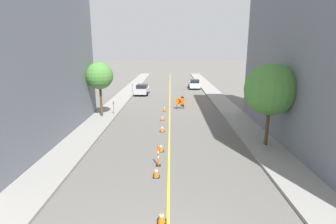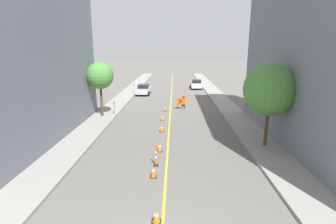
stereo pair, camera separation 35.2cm
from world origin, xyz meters
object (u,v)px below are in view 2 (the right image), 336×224
at_px(delineator_post_front, 156,157).
at_px(parked_car_curb_near, 144,89).
at_px(traffic_cone_fifth, 162,118).
at_px(parking_meter_near_curb, 114,105).
at_px(traffic_cone_farthest, 165,109).
at_px(parking_meter_far_curb, 134,86).
at_px(traffic_cone_third, 159,147).
at_px(arrow_barricade_primary, 181,102).
at_px(street_tree_right_near, 270,90).
at_px(traffic_cone_second, 153,172).
at_px(traffic_cone_fourth, 162,129).
at_px(traffic_cone_nearest, 156,217).
at_px(street_tree_left_near, 100,76).
at_px(parked_car_curb_mid, 196,84).

relative_size(delineator_post_front, parked_car_curb_near, 0.30).
distance_m(traffic_cone_fifth, parking_meter_near_curb, 5.63).
distance_m(traffic_cone_farthest, parking_meter_near_curb, 5.69).
distance_m(parked_car_curb_near, parking_meter_far_curb, 1.94).
distance_m(traffic_cone_third, arrow_barricade_primary, 13.15).
relative_size(delineator_post_front, street_tree_right_near, 0.23).
height_order(traffic_cone_fifth, arrow_barricade_primary, arrow_barricade_primary).
bearing_deg(traffic_cone_second, traffic_cone_third, 87.99).
height_order(traffic_cone_farthest, parking_meter_far_curb, parking_meter_far_curb).
distance_m(arrow_barricade_primary, parking_meter_near_curb, 7.80).
bearing_deg(arrow_barricade_primary, traffic_cone_fourth, -105.81).
relative_size(traffic_cone_nearest, street_tree_left_near, 0.09).
bearing_deg(traffic_cone_third, traffic_cone_nearest, -87.78).
xyz_separation_m(traffic_cone_second, traffic_cone_third, (0.13, 3.75, -0.02)).
distance_m(traffic_cone_third, traffic_cone_fourth, 4.44).
distance_m(traffic_cone_fifth, street_tree_right_near, 11.20).
bearing_deg(traffic_cone_farthest, traffic_cone_third, -89.72).
relative_size(traffic_cone_second, traffic_cone_fifth, 1.23).
xyz_separation_m(traffic_cone_third, parked_car_curb_near, (-3.71, 22.96, 0.52)).
distance_m(traffic_cone_third, parking_meter_far_curb, 24.50).
distance_m(traffic_cone_fifth, parked_car_curb_near, 15.37).
distance_m(traffic_cone_second, arrow_barricade_primary, 16.88).
relative_size(traffic_cone_fifth, parking_meter_far_curb, 0.36).
relative_size(traffic_cone_farthest, parking_meter_near_curb, 0.49).
xyz_separation_m(traffic_cone_fifth, parking_meter_near_curb, (-5.22, 1.92, 0.88)).
distance_m(traffic_cone_fifth, parked_car_curb_mid, 21.97).
bearing_deg(traffic_cone_farthest, parked_car_curb_mid, 74.24).
xyz_separation_m(traffic_cone_second, parking_meter_far_curb, (-5.24, 27.64, 0.85)).
bearing_deg(traffic_cone_fifth, traffic_cone_farthest, 88.53).
bearing_deg(parked_car_curb_mid, traffic_cone_fourth, -100.06).
height_order(traffic_cone_fifth, parked_car_curb_mid, parked_car_curb_mid).
bearing_deg(parking_meter_far_curb, street_tree_right_near, -60.68).
bearing_deg(delineator_post_front, traffic_cone_farthest, 89.89).
relative_size(parked_car_curb_mid, street_tree_left_near, 0.79).
bearing_deg(delineator_post_front, parked_car_curb_mid, 81.05).
bearing_deg(traffic_cone_fourth, parking_meter_far_curb, 105.27).
bearing_deg(parking_meter_near_curb, parked_car_curb_mid, 62.15).
height_order(parking_meter_near_curb, street_tree_right_near, street_tree_right_near).
bearing_deg(traffic_cone_fourth, traffic_cone_farthest, 89.97).
distance_m(parked_car_curb_mid, parking_meter_far_curb, 11.66).
bearing_deg(street_tree_left_near, traffic_cone_fourth, -35.90).
xyz_separation_m(parking_meter_near_curb, street_tree_left_near, (-1.04, -0.91, 3.17)).
bearing_deg(traffic_cone_farthest, traffic_cone_fourth, -90.03).
bearing_deg(parked_car_curb_near, street_tree_right_near, -59.92).
xyz_separation_m(street_tree_left_near, street_tree_right_near, (13.95, -8.13, -0.10)).
bearing_deg(parking_meter_near_curb, traffic_cone_nearest, -72.13).
relative_size(traffic_cone_third, parking_meter_far_curb, 0.41).
bearing_deg(arrow_barricade_primary, traffic_cone_second, -100.14).
xyz_separation_m(parked_car_curb_mid, street_tree_left_near, (-11.32, -20.36, 3.49)).
relative_size(traffic_cone_farthest, delineator_post_front, 0.50).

